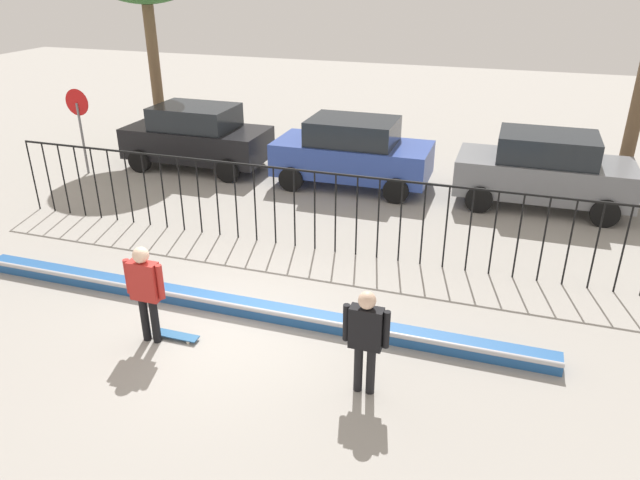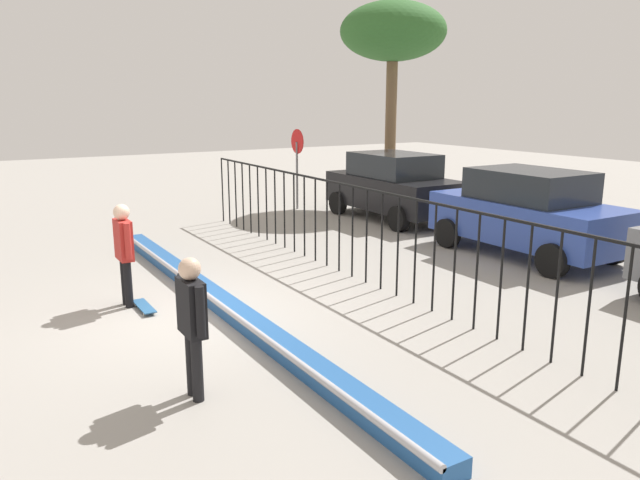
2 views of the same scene
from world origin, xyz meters
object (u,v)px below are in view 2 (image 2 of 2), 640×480
skateboard (144,306)px  palm_tree_short (393,34)px  camera_operator (192,315)px  stop_sign (297,158)px  skateboarder (124,246)px  parked_car_blue (528,212)px  parked_car_black (393,186)px

skateboard → palm_tree_short: (-6.39, 9.95, 5.34)m
camera_operator → stop_sign: stop_sign is taller
skateboarder → skateboard: 1.05m
parked_car_blue → skateboard: bearing=-97.6°
parked_car_blue → stop_sign: 7.96m
parked_car_black → stop_sign: stop_sign is taller
palm_tree_short → parked_car_black: bearing=-35.3°
skateboard → parked_car_blue: (0.77, 8.25, 0.91)m
camera_operator → stop_sign: size_ratio=0.67×
camera_operator → palm_tree_short: bearing=-0.1°
skateboarder → camera_operator: skateboarder is taller
parked_car_black → parked_car_blue: same height
palm_tree_short → skateboard: bearing=-57.3°
skateboard → camera_operator: camera_operator is taller
parked_car_blue → palm_tree_short: size_ratio=0.67×
camera_operator → parked_car_blue: parked_car_blue is taller
camera_operator → palm_tree_short: palm_tree_short is taller
parked_car_blue → palm_tree_short: (-7.16, 1.70, 4.43)m
camera_operator → skateboarder: bearing=44.2°
skateboarder → parked_car_blue: 8.50m
stop_sign → camera_operator: bearing=-34.5°
skateboard → palm_tree_short: size_ratio=0.12×
skateboarder → stop_sign: (-6.68, 6.98, 0.58)m
skateboarder → stop_sign: bearing=99.8°
camera_operator → parked_car_blue: size_ratio=0.39×
parked_car_black → camera_operator: bearing=-45.3°
parked_car_black → palm_tree_short: size_ratio=0.67×
camera_operator → parked_car_black: (-7.47, 8.68, -0.03)m
skateboarder → skateboard: skateboarder is taller
camera_operator → skateboard: bearing=41.0°
skateboard → parked_car_blue: 8.34m
skateboarder → palm_tree_short: palm_tree_short is taller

